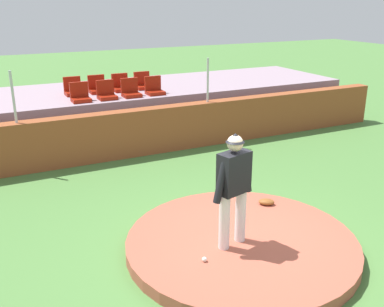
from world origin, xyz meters
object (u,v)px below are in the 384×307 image
Objects in this scene: pitcher at (234,182)px; stadium_chair_6 at (121,86)px; stadium_chair_3 at (154,89)px; stadium_chair_2 at (131,91)px; stadium_chair_1 at (106,93)px; fielding_glove at (266,202)px; stadium_chair_4 at (73,89)px; stadium_chair_5 at (97,87)px; stadium_chair_7 at (143,83)px; stadium_chair_0 at (80,96)px; baseball at (204,259)px.

pitcher is 3.69× the size of stadium_chair_6.
stadium_chair_2 is at bearing 1.23° from stadium_chair_3.
stadium_chair_6 is (0.69, 0.89, 0.00)m from stadium_chair_1.
stadium_chair_4 is at bearing 142.63° from fielding_glove.
stadium_chair_5 is 1.40m from stadium_chair_7.
stadium_chair_5 is 0.70m from stadium_chair_6.
stadium_chair_0 is 1.00× the size of stadium_chair_3.
stadium_chair_3 and stadium_chair_7 have the same top height.
stadium_chair_3 reaches higher than fielding_glove.
pitcher is 3.69× the size of stadium_chair_1.
stadium_chair_0 is (-2.18, 5.50, 1.22)m from fielding_glove.
stadium_chair_4 is 1.39m from stadium_chair_6.
stadium_chair_1 reaches higher than fielding_glove.
baseball is 0.15× the size of stadium_chair_3.
stadium_chair_3 is 1.00× the size of stadium_chair_5.
stadium_chair_6 reaches higher than fielding_glove.
pitcher is 6.45m from stadium_chair_1.
baseball is 6.93m from stadium_chair_2.
stadium_chair_5 is at bearing -33.03° from stadium_chair_3.
stadium_chair_0 is (-0.21, 6.70, 1.24)m from baseball.
stadium_chair_1 is (0.71, 0.00, 0.00)m from stadium_chair_0.
fielding_glove is 0.60× the size of stadium_chair_5.
pitcher is 6.50m from stadium_chair_0.
baseball is 0.25× the size of fielding_glove.
stadium_chair_6 reaches higher than baseball.
stadium_chair_0 is 0.71m from stadium_chair_1.
stadium_chair_3 is 0.91m from stadium_chair_7.
stadium_chair_7 is (2.11, 0.93, 0.00)m from stadium_chair_0.
stadium_chair_6 and stadium_chair_7 have the same top height.
pitcher is 7.38m from stadium_chair_5.
stadium_chair_1 is at bearing 33.47° from stadium_chair_7.
stadium_chair_6 is (-0.71, 0.88, 0.00)m from stadium_chair_3.
stadium_chair_0 reaches higher than fielding_glove.
stadium_chair_4 is at bearing -91.31° from stadium_chair_0.
baseball is at bearing 91.80° from stadium_chair_0.
stadium_chair_5 is (-0.13, 7.38, 0.21)m from pitcher.
baseball is 0.15× the size of stadium_chair_1.
stadium_chair_7 is at bearing 179.83° from stadium_chair_5.
stadium_chair_2 is (-0.77, 5.51, 1.22)m from fielding_glove.
fielding_glove is 6.56m from stadium_chair_6.
fielding_glove is at bearing 102.82° from stadium_chair_5.
pitcher is at bearing 96.34° from stadium_chair_4.
stadium_chair_5 is at bearing -0.17° from stadium_chair_7.
stadium_chair_0 is at bearing 82.76° from pitcher.
stadium_chair_7 is at bearing 76.01° from baseball.
stadium_chair_6 is 1.00× the size of stadium_chair_7.
stadium_chair_1 is 1.00× the size of stadium_chair_5.
stadium_chair_7 is (1.90, 7.63, 1.24)m from baseball.
stadium_chair_4 is 1.00× the size of stadium_chair_5.
fielding_glove is at bearing 90.65° from stadium_chair_3.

